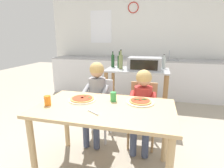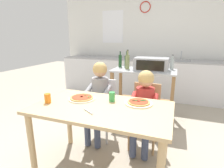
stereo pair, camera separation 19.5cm
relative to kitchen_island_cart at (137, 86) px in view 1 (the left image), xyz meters
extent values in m
plane|color=#A89E8C|center=(-0.16, -0.19, -0.58)|extent=(12.21, 12.21, 0.00)
cube|color=white|center=(-0.16, 1.70, 0.77)|extent=(4.67, 0.12, 2.70)
cube|color=white|center=(-1.15, 1.64, 1.07)|extent=(0.56, 0.01, 0.80)
torus|color=red|center=(-0.32, 1.63, 1.51)|extent=(0.26, 0.02, 0.26)
cube|color=silver|center=(-0.16, 1.29, -0.15)|extent=(4.21, 0.60, 0.86)
cube|color=#9E9EA3|center=(-0.16, 1.29, 0.30)|extent=(4.21, 0.60, 0.03)
cube|color=gray|center=(0.58, 1.29, 0.31)|extent=(0.40, 0.33, 0.02)
cylinder|color=#B7BABF|center=(0.58, 1.41, 0.41)|extent=(0.02, 0.02, 0.20)
cube|color=#B7BABF|center=(0.00, 0.00, 0.28)|extent=(1.04, 0.56, 0.02)
cube|color=olive|center=(0.00, 0.00, -0.27)|extent=(0.95, 0.51, 0.02)
cube|color=olive|center=(-0.48, -0.24, -0.16)|extent=(0.05, 0.05, 0.84)
cube|color=olive|center=(0.48, -0.24, -0.16)|extent=(0.05, 0.05, 0.84)
cube|color=olive|center=(-0.48, 0.24, -0.16)|extent=(0.05, 0.05, 0.84)
cube|color=olive|center=(0.48, 0.24, -0.16)|extent=(0.05, 0.05, 0.84)
cube|color=#999BA0|center=(0.12, -0.02, 0.39)|extent=(0.53, 0.32, 0.21)
cube|color=black|center=(0.12, -0.18, 0.39)|extent=(0.42, 0.01, 0.16)
cylinder|color=black|center=(0.30, -0.19, 0.33)|extent=(0.02, 0.01, 0.02)
cylinder|color=#1E4723|center=(-0.33, 0.11, 0.39)|extent=(0.07, 0.07, 0.21)
cylinder|color=#1E4723|center=(-0.33, 0.11, 0.53)|extent=(0.02, 0.02, 0.06)
cylinder|color=black|center=(-0.33, 0.11, 0.57)|extent=(0.03, 0.03, 0.01)
cylinder|color=olive|center=(-0.28, -0.02, 0.41)|extent=(0.07, 0.07, 0.24)
cylinder|color=olive|center=(-0.28, -0.02, 0.56)|extent=(0.03, 0.03, 0.07)
cylinder|color=black|center=(-0.28, -0.02, 0.61)|extent=(0.03, 0.03, 0.01)
cylinder|color=#1E4723|center=(-0.46, 0.13, 0.40)|extent=(0.06, 0.06, 0.22)
cylinder|color=#1E4723|center=(-0.46, 0.13, 0.53)|extent=(0.02, 0.02, 0.05)
cylinder|color=black|center=(-0.46, 0.13, 0.57)|extent=(0.02, 0.02, 0.01)
cylinder|color=#ADB7B2|center=(0.43, 0.17, 0.38)|extent=(0.06, 0.06, 0.18)
cylinder|color=#ADB7B2|center=(0.43, 0.17, 0.50)|extent=(0.02, 0.02, 0.05)
cylinder|color=black|center=(0.43, 0.17, 0.53)|extent=(0.03, 0.03, 0.01)
cube|color=tan|center=(-0.16, -1.41, 0.14)|extent=(1.34, 0.77, 0.03)
cylinder|color=tan|center=(-0.77, -1.73, -0.22)|extent=(0.06, 0.06, 0.71)
cylinder|color=tan|center=(-0.77, -1.09, -0.22)|extent=(0.06, 0.06, 0.71)
cylinder|color=tan|center=(0.45, -1.09, -0.22)|extent=(0.06, 0.06, 0.71)
cube|color=silver|center=(-0.44, -0.81, -0.14)|extent=(0.36, 0.36, 0.04)
cube|color=silver|center=(-0.44, -0.65, 0.05)|extent=(0.34, 0.03, 0.38)
cylinder|color=silver|center=(-0.29, -0.96, -0.36)|extent=(0.03, 0.03, 0.42)
cylinder|color=silver|center=(-0.59, -0.96, -0.36)|extent=(0.03, 0.03, 0.42)
cylinder|color=silver|center=(-0.29, -0.66, -0.36)|extent=(0.03, 0.03, 0.42)
cylinder|color=silver|center=(-0.59, -0.66, -0.36)|extent=(0.03, 0.03, 0.42)
cube|color=tan|center=(0.17, -0.83, -0.14)|extent=(0.36, 0.36, 0.04)
cube|color=tan|center=(0.17, -0.67, 0.05)|extent=(0.34, 0.03, 0.38)
cylinder|color=tan|center=(0.32, -0.98, -0.36)|extent=(0.03, 0.03, 0.42)
cylinder|color=tan|center=(0.02, -0.98, -0.36)|extent=(0.03, 0.03, 0.42)
cylinder|color=tan|center=(0.32, -0.68, -0.36)|extent=(0.03, 0.03, 0.42)
cylinder|color=tan|center=(0.02, -0.68, -0.36)|extent=(0.03, 0.03, 0.42)
cube|color=#424C6B|center=(-0.37, -0.95, -0.10)|extent=(0.10, 0.30, 0.10)
cylinder|color=#424C6B|center=(-0.37, -1.08, -0.34)|extent=(0.08, 0.08, 0.44)
cube|color=#424C6B|center=(-0.51, -0.95, -0.10)|extent=(0.10, 0.30, 0.10)
cylinder|color=#424C6B|center=(-0.51, -1.08, -0.34)|extent=(0.08, 0.08, 0.44)
cylinder|color=gray|center=(-0.31, -0.91, 0.14)|extent=(0.06, 0.26, 0.15)
cylinder|color=gray|center=(-0.57, -0.91, 0.14)|extent=(0.06, 0.26, 0.15)
cylinder|color=gray|center=(-0.44, -0.81, 0.10)|extent=(0.22, 0.22, 0.39)
sphere|color=tan|center=(-0.44, -0.81, 0.39)|extent=(0.18, 0.18, 0.18)
sphere|color=tan|center=(-0.44, -0.81, 0.41)|extent=(0.19, 0.19, 0.19)
cube|color=#424C6B|center=(0.24, -0.97, -0.10)|extent=(0.10, 0.30, 0.10)
cylinder|color=#424C6B|center=(0.24, -1.10, -0.34)|extent=(0.08, 0.08, 0.44)
cube|color=#424C6B|center=(0.10, -0.97, -0.10)|extent=(0.10, 0.30, 0.10)
cylinder|color=#424C6B|center=(0.10, -1.10, -0.34)|extent=(0.08, 0.08, 0.44)
cylinder|color=#BC332D|center=(0.30, -0.93, 0.09)|extent=(0.06, 0.26, 0.15)
cylinder|color=#BC332D|center=(0.04, -0.93, 0.09)|extent=(0.06, 0.26, 0.15)
cylinder|color=#BC332D|center=(0.17, -0.83, 0.06)|extent=(0.22, 0.22, 0.32)
sphere|color=tan|center=(0.17, -0.83, 0.32)|extent=(0.18, 0.18, 0.18)
sphere|color=tan|center=(0.17, -0.83, 0.34)|extent=(0.19, 0.19, 0.19)
cylinder|color=white|center=(-0.44, -1.30, 0.17)|extent=(0.29, 0.29, 0.01)
cylinder|color=tan|center=(-0.44, -1.30, 0.18)|extent=(0.25, 0.25, 0.01)
cylinder|color=#B23D23|center=(-0.44, -1.30, 0.19)|extent=(0.22, 0.22, 0.00)
cylinder|color=#386628|center=(-0.36, -1.28, 0.19)|extent=(0.03, 0.03, 0.01)
cylinder|color=#386628|center=(-0.44, -1.30, 0.19)|extent=(0.03, 0.03, 0.01)
cylinder|color=maroon|center=(-0.44, -1.30, 0.19)|extent=(0.03, 0.03, 0.01)
cylinder|color=#386628|center=(-0.43, -1.24, 0.19)|extent=(0.03, 0.03, 0.01)
cylinder|color=beige|center=(0.17, -1.22, 0.17)|extent=(0.28, 0.28, 0.01)
cylinder|color=tan|center=(0.17, -1.22, 0.18)|extent=(0.23, 0.23, 0.01)
cylinder|color=#B23D23|center=(0.17, -1.22, 0.19)|extent=(0.19, 0.19, 0.00)
cylinder|color=#563319|center=(0.12, -1.22, 0.19)|extent=(0.03, 0.03, 0.01)
cylinder|color=#386628|center=(0.20, -1.19, 0.19)|extent=(0.03, 0.03, 0.01)
cylinder|color=#386628|center=(0.15, -1.22, 0.19)|extent=(0.03, 0.03, 0.01)
cylinder|color=#386628|center=(0.22, -1.18, 0.19)|extent=(0.04, 0.04, 0.01)
cylinder|color=#386628|center=(0.13, -1.21, 0.19)|extent=(0.02, 0.02, 0.01)
cylinder|color=maroon|center=(0.17, -1.22, 0.19)|extent=(0.03, 0.03, 0.01)
cylinder|color=green|center=(-0.11, -1.24, 0.21)|extent=(0.06, 0.06, 0.10)
cylinder|color=orange|center=(-0.71, -1.51, 0.21)|extent=(0.06, 0.06, 0.10)
cylinder|color=#B7BABF|center=(-0.21, -1.58, 0.17)|extent=(0.13, 0.08, 0.01)
camera|label=1|loc=(0.31, -2.94, 0.81)|focal=28.33mm
camera|label=2|loc=(0.50, -2.89, 0.81)|focal=28.33mm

